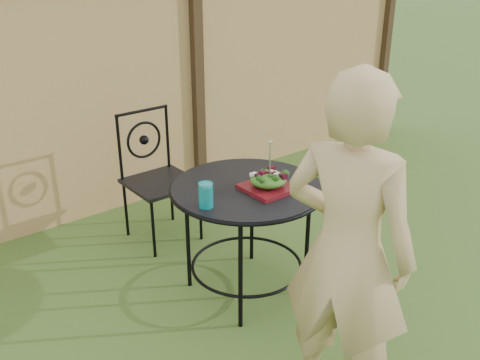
{
  "coord_description": "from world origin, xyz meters",
  "views": [
    {
      "loc": [
        -1.27,
        -1.62,
        2.02
      ],
      "look_at": [
        0.55,
        0.64,
        0.75
      ],
      "focal_mm": 40.0,
      "sensor_mm": 36.0,
      "label": 1
    }
  ],
  "objects": [
    {
      "name": "fence",
      "position": [
        -0.0,
        2.19,
        0.95
      ],
      "size": [
        8.0,
        0.12,
        1.9
      ],
      "color": "tan",
      "rests_on": "ground"
    },
    {
      "name": "salad_plate",
      "position": [
        0.63,
        0.48,
        0.74
      ],
      "size": [
        0.27,
        0.27,
        0.02
      ],
      "primitive_type": "cube",
      "color": "#4B0A11",
      "rests_on": "patio_table"
    },
    {
      "name": "diner",
      "position": [
        0.33,
        -0.37,
        0.81
      ],
      "size": [
        0.55,
        0.68,
        1.63
      ],
      "primitive_type": "imported",
      "rotation": [
        0.0,
        0.0,
        1.89
      ],
      "color": "tan",
      "rests_on": "ground"
    },
    {
      "name": "drinking_glass",
      "position": [
        0.22,
        0.52,
        0.79
      ],
      "size": [
        0.08,
        0.08,
        0.14
      ],
      "primitive_type": "cylinder",
      "color": "#0C868D",
      "rests_on": "patio_table"
    },
    {
      "name": "patio_chair",
      "position": [
        0.51,
        1.55,
        0.5
      ],
      "size": [
        0.46,
        0.46,
        0.95
      ],
      "color": "black",
      "rests_on": "ground"
    },
    {
      "name": "fork",
      "position": [
        0.64,
        0.48,
        0.92
      ],
      "size": [
        0.01,
        0.01,
        0.18
      ],
      "primitive_type": "cylinder",
      "color": "silver",
      "rests_on": "salad"
    },
    {
      "name": "patio_table",
      "position": [
        0.57,
        0.59,
        0.59
      ],
      "size": [
        0.92,
        0.92,
        0.72
      ],
      "color": "black",
      "rests_on": "ground"
    },
    {
      "name": "salad",
      "position": [
        0.63,
        0.48,
        0.79
      ],
      "size": [
        0.21,
        0.21,
        0.08
      ],
      "primitive_type": "ellipsoid",
      "color": "#235614",
      "rests_on": "salad_plate"
    }
  ]
}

